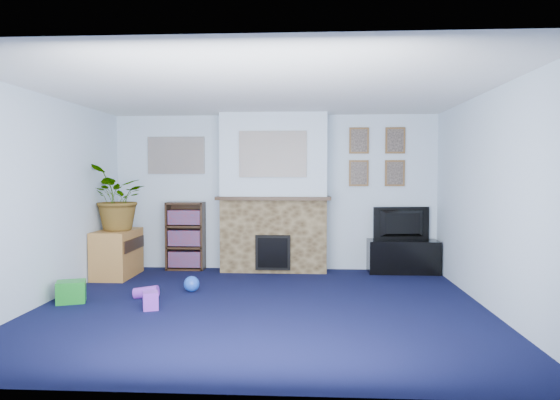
# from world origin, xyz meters

# --- Properties ---
(floor) EXTENTS (5.00, 4.50, 0.01)m
(floor) POSITION_xyz_m (0.00, 0.00, 0.00)
(floor) COLOR black
(floor) RESTS_ON ground
(ceiling) EXTENTS (5.00, 4.50, 0.01)m
(ceiling) POSITION_xyz_m (0.00, 0.00, 2.40)
(ceiling) COLOR white
(ceiling) RESTS_ON wall_back
(wall_back) EXTENTS (5.00, 0.04, 2.40)m
(wall_back) POSITION_xyz_m (0.00, 2.25, 1.20)
(wall_back) COLOR silver
(wall_back) RESTS_ON ground
(wall_front) EXTENTS (5.00, 0.04, 2.40)m
(wall_front) POSITION_xyz_m (0.00, -2.25, 1.20)
(wall_front) COLOR silver
(wall_front) RESTS_ON ground
(wall_left) EXTENTS (0.04, 4.50, 2.40)m
(wall_left) POSITION_xyz_m (-2.50, 0.00, 1.20)
(wall_left) COLOR silver
(wall_left) RESTS_ON ground
(wall_right) EXTENTS (0.04, 4.50, 2.40)m
(wall_right) POSITION_xyz_m (2.50, 0.00, 1.20)
(wall_right) COLOR silver
(wall_right) RESTS_ON ground
(chimney_breast) EXTENTS (1.72, 0.50, 2.40)m
(chimney_breast) POSITION_xyz_m (0.00, 2.05, 1.18)
(chimney_breast) COLOR brown
(chimney_breast) RESTS_ON ground
(collage_main) EXTENTS (1.00, 0.03, 0.68)m
(collage_main) POSITION_xyz_m (0.00, 1.84, 1.78)
(collage_main) COLOR gray
(collage_main) RESTS_ON chimney_breast
(collage_left) EXTENTS (0.90, 0.03, 0.58)m
(collage_left) POSITION_xyz_m (-1.55, 2.23, 1.78)
(collage_left) COLOR gray
(collage_left) RESTS_ON wall_back
(portrait_tl) EXTENTS (0.30, 0.03, 0.40)m
(portrait_tl) POSITION_xyz_m (1.30, 2.23, 2.00)
(portrait_tl) COLOR brown
(portrait_tl) RESTS_ON wall_back
(portrait_tr) EXTENTS (0.30, 0.03, 0.40)m
(portrait_tr) POSITION_xyz_m (1.85, 2.23, 2.00)
(portrait_tr) COLOR brown
(portrait_tr) RESTS_ON wall_back
(portrait_bl) EXTENTS (0.30, 0.03, 0.40)m
(portrait_bl) POSITION_xyz_m (1.30, 2.23, 1.50)
(portrait_bl) COLOR brown
(portrait_bl) RESTS_ON wall_back
(portrait_br) EXTENTS (0.30, 0.03, 0.40)m
(portrait_br) POSITION_xyz_m (1.85, 2.23, 1.50)
(portrait_br) COLOR brown
(portrait_br) RESTS_ON wall_back
(tv_stand) EXTENTS (1.04, 0.44, 0.49)m
(tv_stand) POSITION_xyz_m (1.95, 2.03, 0.23)
(tv_stand) COLOR black
(tv_stand) RESTS_ON ground
(television) EXTENTS (0.87, 0.23, 0.50)m
(television) POSITION_xyz_m (1.95, 2.05, 0.74)
(television) COLOR black
(television) RESTS_ON tv_stand
(bookshelf) EXTENTS (0.58, 0.28, 1.05)m
(bookshelf) POSITION_xyz_m (-1.38, 2.11, 0.50)
(bookshelf) COLOR black
(bookshelf) RESTS_ON ground
(sideboard) EXTENTS (0.48, 0.87, 0.68)m
(sideboard) POSITION_xyz_m (-2.24, 1.52, 0.35)
(sideboard) COLOR #AD7637
(sideboard) RESTS_ON ground
(potted_plant) EXTENTS (0.99, 1.06, 0.95)m
(potted_plant) POSITION_xyz_m (-2.19, 1.47, 1.15)
(potted_plant) COLOR #26661E
(potted_plant) RESTS_ON sideboard
(mantel_clock) EXTENTS (0.10, 0.06, 0.13)m
(mantel_clock) POSITION_xyz_m (-0.06, 2.00, 1.22)
(mantel_clock) COLOR gold
(mantel_clock) RESTS_ON chimney_breast
(mantel_candle) EXTENTS (0.05, 0.05, 0.16)m
(mantel_candle) POSITION_xyz_m (0.37, 2.00, 1.23)
(mantel_candle) COLOR #B2BFC6
(mantel_candle) RESTS_ON chimney_breast
(mantel_teddy) EXTENTS (0.13, 0.13, 0.13)m
(mantel_teddy) POSITION_xyz_m (-0.58, 2.00, 1.22)
(mantel_teddy) COLOR gray
(mantel_teddy) RESTS_ON chimney_breast
(mantel_can) EXTENTS (0.06, 0.06, 0.12)m
(mantel_can) POSITION_xyz_m (0.70, 2.00, 1.21)
(mantel_can) COLOR purple
(mantel_can) RESTS_ON chimney_breast
(green_crate) EXTENTS (0.38, 0.35, 0.25)m
(green_crate) POSITION_xyz_m (-2.22, 0.05, 0.14)
(green_crate) COLOR #198C26
(green_crate) RESTS_ON ground
(toy_ball) EXTENTS (0.20, 0.20, 0.20)m
(toy_ball) POSITION_xyz_m (-0.95, 0.64, 0.09)
(toy_ball) COLOR blue
(toy_ball) RESTS_ON ground
(toy_block) EXTENTS (0.21, 0.21, 0.20)m
(toy_block) POSITION_xyz_m (-1.20, -0.20, 0.11)
(toy_block) COLOR purple
(toy_block) RESTS_ON ground
(toy_tube) EXTENTS (0.30, 0.13, 0.17)m
(toy_tube) POSITION_xyz_m (-1.42, 0.29, 0.07)
(toy_tube) COLOR purple
(toy_tube) RESTS_ON ground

